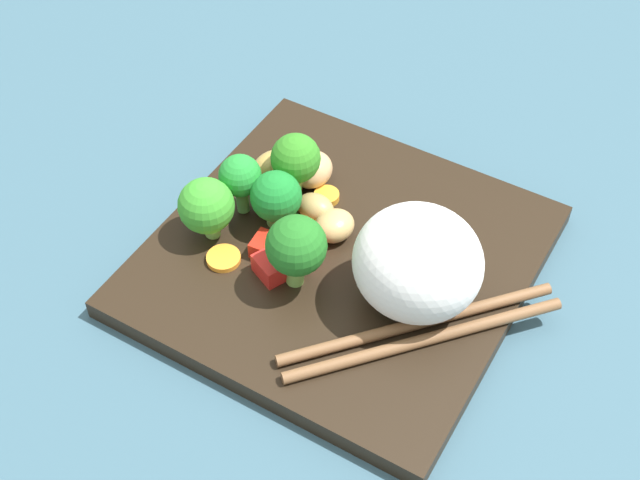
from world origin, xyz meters
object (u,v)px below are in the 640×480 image
(carrot_slice_0, at_px, (327,196))
(chopstick_pair, at_px, (421,332))
(rice_mound, at_px, (418,263))
(square_plate, at_px, (341,260))
(broccoli_floret_0, at_px, (240,177))

(carrot_slice_0, xyz_separation_m, chopstick_pair, (0.13, -0.08, 0.00))
(rice_mound, height_order, chopstick_pair, rice_mound)
(square_plate, distance_m, rice_mound, 0.08)
(broccoli_floret_0, height_order, chopstick_pair, broccoli_floret_0)
(broccoli_floret_0, bearing_deg, square_plate, -0.19)
(broccoli_floret_0, bearing_deg, rice_mound, -4.26)
(rice_mound, bearing_deg, broccoli_floret_0, 175.74)
(square_plate, bearing_deg, chopstick_pair, -23.18)
(rice_mound, bearing_deg, chopstick_pair, -53.12)
(rice_mound, xyz_separation_m, broccoli_floret_0, (-0.16, 0.01, -0.01))
(rice_mound, relative_size, chopstick_pair, 0.54)
(rice_mound, height_order, broccoli_floret_0, rice_mound)
(square_plate, xyz_separation_m, broccoli_floret_0, (-0.09, 0.00, 0.04))
(rice_mound, distance_m, carrot_slice_0, 0.13)
(rice_mound, xyz_separation_m, chopstick_pair, (0.02, -0.03, -0.04))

